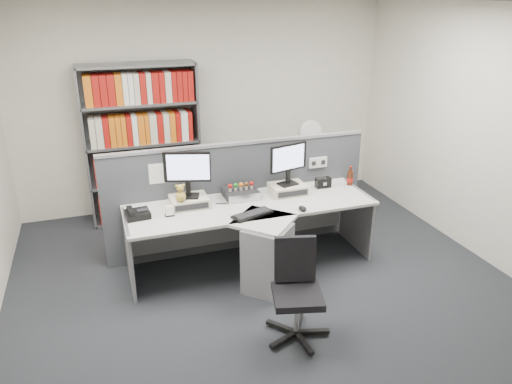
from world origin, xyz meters
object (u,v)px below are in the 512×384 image
object	(u,v)px
desktop_pc	(241,193)
shelving_unit	(143,146)
speaker	(323,183)
desk	(258,236)
keyboard	(252,214)
mouse	(302,208)
monitor_right	(288,161)
filing_cabinet	(308,185)
desk_fan	(310,136)
monitor_left	(187,170)
desk_phone	(137,214)
office_chair	(296,287)
desk_calendar	(169,212)
cola_bottle	(350,178)

from	to	relation	value
desktop_pc	shelving_unit	world-z (taller)	shelving_unit
shelving_unit	speaker	bearing A→B (deg)	-38.09
desk	speaker	size ratio (longest dim) A/B	15.43
keyboard	mouse	size ratio (longest dim) A/B	3.85
monitor_right	filing_cabinet	distance (m)	1.45
speaker	desk_fan	size ratio (longest dim) A/B	0.31
monitor_left	desk_phone	bearing A→B (deg)	-168.22
desk_phone	office_chair	size ratio (longest dim) A/B	0.29
monitor_right	desk_fan	bearing A→B (deg)	54.66
desk	mouse	distance (m)	0.54
keyboard	speaker	xyz separation A→B (m)	(1.00, 0.47, 0.04)
desktop_pc	desk_calendar	xyz separation A→B (m)	(-0.81, -0.23, 0.00)
shelving_unit	desktop_pc	bearing A→B (deg)	-58.98
desk_phone	desk_fan	distance (m)	2.63
desktop_pc	speaker	xyz separation A→B (m)	(0.97, -0.01, 0.01)
desk	mouse	world-z (taller)	mouse
desk_phone	filing_cabinet	size ratio (longest dim) A/B	0.36
mouse	speaker	bearing A→B (deg)	47.07
desk	desk_phone	distance (m)	1.23
desk_phone	desktop_pc	bearing A→B (deg)	8.22
monitor_left	monitor_right	size ratio (longest dim) A/B	1.05
keyboard	desk	bearing A→B (deg)	35.93
monitor_right	shelving_unit	size ratio (longest dim) A/B	0.23
mouse	speaker	xyz separation A→B (m)	(0.48, 0.52, 0.03)
speaker	office_chair	distance (m)	1.72
monitor_right	filing_cabinet	bearing A→B (deg)	54.67
filing_cabinet	desk	bearing A→B (deg)	-130.61
desk_calendar	speaker	xyz separation A→B (m)	(1.78, 0.22, 0.01)
monitor_left	mouse	size ratio (longest dim) A/B	4.16
keyboard	desk_phone	distance (m)	1.13
speaker	office_chair	world-z (taller)	office_chair
desk_fan	office_chair	distance (m)	2.75
monitor_right	mouse	distance (m)	0.60
monitor_right	desk_calendar	world-z (taller)	monitor_right
desk	desktop_pc	bearing A→B (deg)	96.31
monitor_right	monitor_left	bearing A→B (deg)	180.00
desktop_pc	filing_cabinet	size ratio (longest dim) A/B	0.50
keyboard	desk_fan	size ratio (longest dim) A/B	0.82
mouse	shelving_unit	world-z (taller)	shelving_unit
desk	cola_bottle	bearing A→B (deg)	16.96
desk	filing_cabinet	distance (m)	1.85
monitor_left	speaker	distance (m)	1.58
office_chair	desktop_pc	bearing A→B (deg)	91.97
monitor_left	desk	bearing A→B (deg)	-31.76
filing_cabinet	office_chair	world-z (taller)	office_chair
monitor_left	desk_fan	bearing A→B (deg)	29.17
desktop_pc	keyboard	world-z (taller)	desktop_pc
keyboard	desk_calendar	size ratio (longest dim) A/B	4.16
desk_phone	office_chair	bearing A→B (deg)	-47.56
speaker	desk_fan	world-z (taller)	desk_fan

